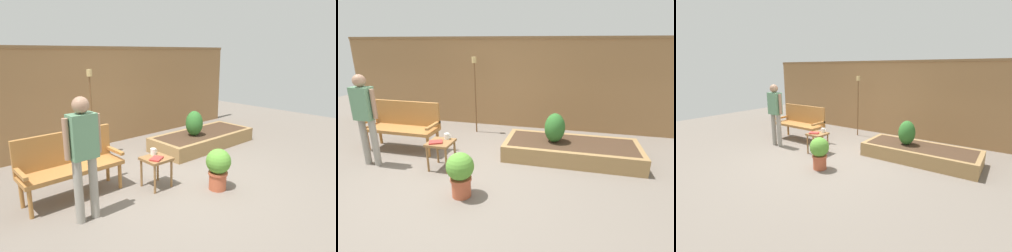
{
  "view_description": "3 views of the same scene",
  "coord_description": "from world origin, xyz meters",
  "views": [
    {
      "loc": [
        -3.11,
        -3.28,
        2.06
      ],
      "look_at": [
        0.48,
        0.73,
        0.71
      ],
      "focal_mm": 32.11,
      "sensor_mm": 36.0,
      "label": 1
    },
    {
      "loc": [
        1.62,
        -3.47,
        2.05
      ],
      "look_at": [
        0.57,
        0.83,
        0.58
      ],
      "focal_mm": 27.29,
      "sensor_mm": 36.0,
      "label": 2
    },
    {
      "loc": [
        3.28,
        -4.07,
        1.95
      ],
      "look_at": [
        0.2,
        0.34,
        0.67
      ],
      "focal_mm": 26.23,
      "sensor_mm": 36.0,
      "label": 3
    }
  ],
  "objects": [
    {
      "name": "ground_plane",
      "position": [
        0.0,
        0.0,
        0.0
      ],
      "size": [
        14.0,
        14.0,
        0.0
      ],
      "primitive_type": "plane",
      "color": "#70665B"
    },
    {
      "name": "fence_back",
      "position": [
        0.0,
        2.6,
        1.09
      ],
      "size": [
        8.4,
        0.14,
        2.16
      ],
      "color": "olive",
      "rests_on": "ground_plane"
    },
    {
      "name": "garden_bench",
      "position": [
        -1.47,
        0.68,
        0.54
      ],
      "size": [
        1.44,
        0.48,
        0.94
      ],
      "color": "#A87038",
      "rests_on": "ground_plane"
    },
    {
      "name": "side_table",
      "position": [
        -0.36,
        0.06,
        0.4
      ],
      "size": [
        0.4,
        0.4,
        0.48
      ],
      "color": "olive",
      "rests_on": "ground_plane"
    },
    {
      "name": "cup_on_table",
      "position": [
        -0.31,
        0.2,
        0.53
      ],
      "size": [
        0.13,
        0.09,
        0.1
      ],
      "color": "white",
      "rests_on": "side_table"
    },
    {
      "name": "book_on_table",
      "position": [
        -0.41,
        -0.0,
        0.49
      ],
      "size": [
        0.26,
        0.23,
        0.02
      ],
      "primitive_type": "cube",
      "rotation": [
        0.0,
        0.0,
        0.47
      ],
      "color": "#B2332D",
      "rests_on": "side_table"
    },
    {
      "name": "potted_boxwood",
      "position": [
        0.28,
        -0.62,
        0.37
      ],
      "size": [
        0.38,
        0.38,
        0.64
      ],
      "color": "#B75638",
      "rests_on": "ground_plane"
    },
    {
      "name": "raised_planter_bed",
      "position": [
        1.75,
        1.0,
        0.15
      ],
      "size": [
        2.4,
        1.0,
        0.3
      ],
      "color": "#997547",
      "rests_on": "ground_plane"
    },
    {
      "name": "shrub_near_bench",
      "position": [
        1.44,
        0.97,
        0.57
      ],
      "size": [
        0.36,
        0.36,
        0.53
      ],
      "color": "brown",
      "rests_on": "raised_planter_bed"
    },
    {
      "name": "tiki_torch",
      "position": [
        -0.43,
        1.94,
        1.18
      ],
      "size": [
        0.1,
        0.1,
        1.73
      ],
      "color": "brown",
      "rests_on": "ground_plane"
    },
    {
      "name": "person_by_bench",
      "position": [
        -1.6,
        -0.09,
        0.93
      ],
      "size": [
        0.47,
        0.2,
        1.56
      ],
      "color": "gray",
      "rests_on": "ground_plane"
    }
  ]
}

